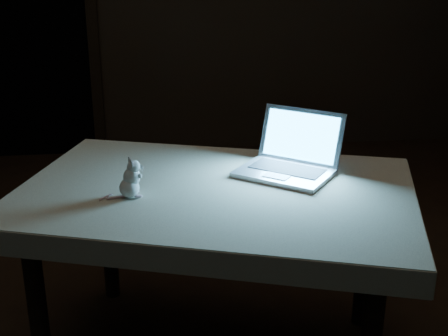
{
  "coord_description": "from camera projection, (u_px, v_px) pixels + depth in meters",
  "views": [
    {
      "loc": [
        -0.21,
        -2.06,
        1.49
      ],
      "look_at": [
        0.04,
        -0.1,
        0.77
      ],
      "focal_mm": 48.0,
      "sensor_mm": 36.0,
      "label": 1
    }
  ],
  "objects": [
    {
      "name": "plush_mouse",
      "position": [
        129.0,
        178.0,
        2.02
      ],
      "size": [
        0.12,
        0.12,
        0.14
      ],
      "primitive_type": null,
      "rotation": [
        0.0,
        0.0,
        -0.18
      ],
      "color": "silver",
      "rests_on": "tablecloth"
    },
    {
      "name": "floor",
      "position": [
        213.0,
        336.0,
        2.46
      ],
      "size": [
        5.0,
        5.0,
        0.0
      ],
      "primitive_type": "plane",
      "color": "black",
      "rests_on": "ground"
    },
    {
      "name": "doorway",
      "position": [
        22.0,
        14.0,
        4.3
      ],
      "size": [
        1.06,
        0.36,
        2.13
      ],
      "primitive_type": null,
      "color": "black",
      "rests_on": "back_wall"
    },
    {
      "name": "table",
      "position": [
        216.0,
        276.0,
        2.24
      ],
      "size": [
        1.49,
        1.2,
        0.69
      ],
      "primitive_type": null,
      "rotation": [
        0.0,
        0.0,
        -0.32
      ],
      "color": "black",
      "rests_on": "floor"
    },
    {
      "name": "tablecloth",
      "position": [
        189.0,
        199.0,
        2.13
      ],
      "size": [
        1.63,
        1.39,
        0.08
      ],
      "primitive_type": null,
      "rotation": [
        0.0,
        0.0,
        -0.41
      ],
      "color": "beige",
      "rests_on": "table"
    },
    {
      "name": "laptop",
      "position": [
        285.0,
        147.0,
        2.2
      ],
      "size": [
        0.44,
        0.43,
        0.23
      ],
      "primitive_type": null,
      "rotation": [
        0.0,
        0.0,
        -0.65
      ],
      "color": "#BCBCC2",
      "rests_on": "tablecloth"
    }
  ]
}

